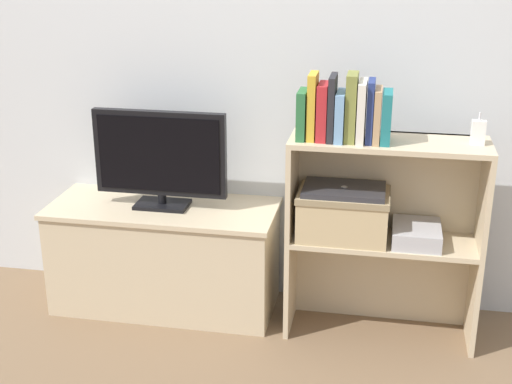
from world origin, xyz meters
The scene contains 20 objects.
ground_plane centered at (0.00, 0.00, 0.00)m, with size 16.00×16.00×0.00m, color brown.
wall_back centered at (0.00, 0.42, 1.20)m, with size 10.00×0.05×2.40m.
tv_stand centered at (-0.41, 0.19, 0.23)m, with size 0.96×0.40×0.47m.
tv centered at (-0.41, 0.19, 0.68)m, with size 0.55×0.14×0.41m.
bookshelf_lower_tier centered at (0.51, 0.18, 0.26)m, with size 0.75×0.27×0.42m.
bookshelf_upper_tier centered at (0.51, 0.18, 0.67)m, with size 0.75×0.27×0.40m.
book_forest centered at (0.18, 0.10, 0.91)m, with size 0.03×0.13×0.18m.
book_mustard centered at (0.22, 0.10, 0.94)m, with size 0.03×0.12×0.25m.
book_crimson centered at (0.26, 0.10, 0.92)m, with size 0.04×0.13×0.21m.
book_charcoal centered at (0.29, 0.10, 0.94)m, with size 0.02×0.14×0.24m.
book_skyblue centered at (0.32, 0.10, 0.91)m, with size 0.03×0.15×0.18m.
book_olive centered at (0.36, 0.10, 0.94)m, with size 0.04×0.13×0.25m.
book_ivory centered at (0.40, 0.10, 0.93)m, with size 0.03×0.16×0.22m.
book_navy centered at (0.43, 0.10, 0.93)m, with size 0.02×0.12×0.23m.
book_tan centered at (0.46, 0.10, 0.92)m, with size 0.02×0.14×0.20m.
book_teal centered at (0.49, 0.10, 0.91)m, with size 0.04×0.14×0.19m.
baby_monitor centered at (0.82, 0.13, 0.87)m, with size 0.05×0.03×0.12m.
storage_basket_left centered at (0.35, 0.12, 0.52)m, with size 0.35×0.23×0.19m.
laptop centered at (0.35, 0.12, 0.62)m, with size 0.31×0.21×0.02m.
magazine_stack centered at (0.63, 0.12, 0.45)m, with size 0.18×0.23×0.07m.
Camera 1 is at (0.49, -2.48, 1.56)m, focal length 50.00 mm.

